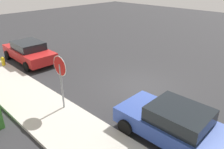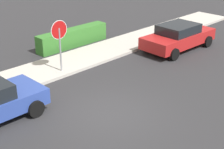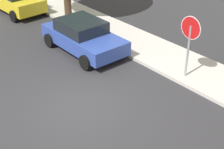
% 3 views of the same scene
% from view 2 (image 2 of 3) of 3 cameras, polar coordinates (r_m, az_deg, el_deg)
% --- Properties ---
extents(ground_plane, '(60.00, 60.00, 0.00)m').
position_cam_2_polar(ground_plane, '(12.84, -0.69, -6.45)').
color(ground_plane, '#2D2D30').
extents(sidewalk_curb, '(32.00, 2.40, 0.14)m').
position_cam_2_polar(sidewalk_curb, '(16.33, -12.84, 0.08)').
color(sidewalk_curb, beige).
rests_on(sidewalk_curb, ground_plane).
extents(stop_sign, '(0.88, 0.08, 2.56)m').
position_cam_2_polar(stop_sign, '(15.74, -8.72, 6.17)').
color(stop_sign, gray).
rests_on(stop_sign, ground_plane).
extents(parked_car_red, '(4.62, 2.19, 1.44)m').
position_cam_2_polar(parked_car_red, '(19.50, 10.97, 6.23)').
color(parked_car_red, red).
rests_on(parked_car_red, ground_plane).
extents(fire_hydrant, '(0.30, 0.22, 0.72)m').
position_cam_2_polar(fire_hydrant, '(20.79, 7.56, 6.45)').
color(fire_hydrant, gold).
rests_on(fire_hydrant, ground_plane).
extents(front_yard_hedge, '(4.59, 0.74, 1.00)m').
position_cam_2_polar(front_yard_hedge, '(19.88, -6.54, 6.12)').
color(front_yard_hedge, '#387A2D').
rests_on(front_yard_hedge, ground_plane).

